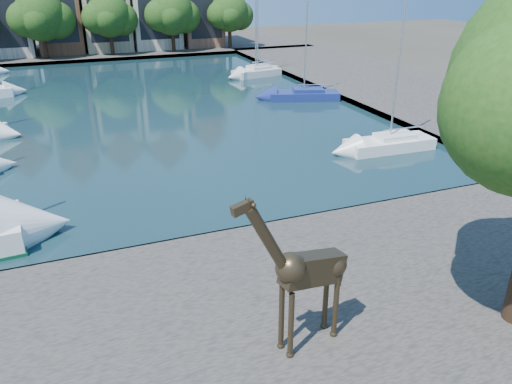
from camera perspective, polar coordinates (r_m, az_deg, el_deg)
ground at (r=21.43m, az=-5.45°, el=-5.76°), size 160.00×160.00×0.00m
water_basin at (r=43.55m, az=-14.50°, el=9.29°), size 38.00×50.00×0.08m
near_quay at (r=15.87m, az=1.97°, el=-16.82°), size 50.00×14.00×0.50m
far_quay at (r=74.84m, az=-18.06°, el=15.03°), size 60.00×16.00×0.50m
right_quay at (r=52.53m, az=14.11°, el=12.02°), size 14.00×52.00×0.50m
far_tree_mid_west at (r=68.67m, az=-23.33°, el=17.84°), size 7.80×6.00×8.00m
far_tree_mid_east at (r=69.03m, az=-16.39°, el=18.65°), size 7.02×5.40×7.52m
far_tree_east at (r=70.28m, az=-9.55°, el=19.42°), size 7.54×5.80×7.84m
far_tree_far_east at (r=72.41m, az=-2.98°, el=19.70°), size 6.76×5.20×7.36m
giraffe_statue at (r=13.97m, az=5.58°, el=-8.97°), size 3.61×1.09×5.18m
sailboat_right_a at (r=32.96m, az=15.03°, el=5.67°), size 5.76×2.19×11.81m
sailboat_right_b at (r=45.02m, az=5.50°, el=11.16°), size 6.42×3.93×10.54m
sailboat_right_c at (r=54.99m, az=0.19°, el=13.70°), size 5.33×2.71×11.31m
sailboat_right_d at (r=55.46m, az=-0.02°, el=13.81°), size 5.80×3.91×10.46m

